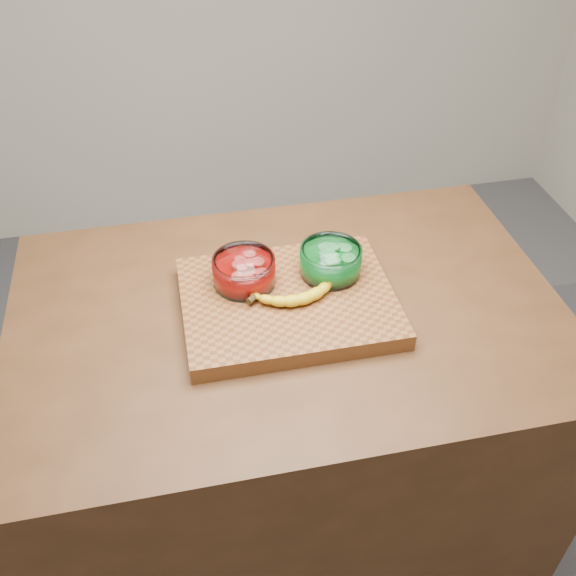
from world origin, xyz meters
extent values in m
plane|color=#515156|center=(0.00, 0.00, 0.00)|extent=(3.50, 3.50, 0.00)
cube|color=#492B16|center=(0.00, 0.00, 0.45)|extent=(1.20, 0.80, 0.90)
cube|color=brown|center=(0.00, 0.00, 0.92)|extent=(0.45, 0.35, 0.04)
cylinder|color=white|center=(-0.08, 0.06, 0.97)|extent=(0.14, 0.14, 0.06)
cylinder|color=red|center=(-0.08, 0.06, 0.96)|extent=(0.11, 0.11, 0.04)
cylinder|color=#FF5750|center=(-0.08, 0.06, 0.99)|extent=(0.11, 0.11, 0.02)
cylinder|color=white|center=(0.11, 0.06, 0.97)|extent=(0.14, 0.14, 0.06)
cylinder|color=#138B27|center=(0.11, 0.06, 0.96)|extent=(0.11, 0.11, 0.04)
cylinder|color=#65D76D|center=(0.11, 0.06, 0.99)|extent=(0.11, 0.11, 0.02)
camera|label=1|loc=(-0.21, -1.01, 1.84)|focal=40.00mm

